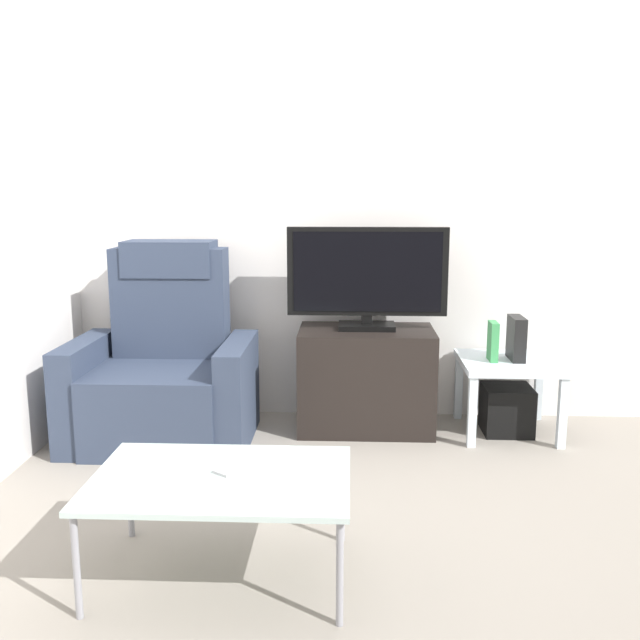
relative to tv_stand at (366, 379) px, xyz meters
name	(u,v)px	position (x,y,z in m)	size (l,w,h in m)	color
ground_plane	(392,489)	(0.10, -0.84, -0.29)	(6.40, 6.40, 0.00)	gray
wall_back	(385,201)	(0.10, 0.29, 1.01)	(6.40, 0.06, 2.60)	silver
tv_stand	(366,379)	(0.00, 0.00, 0.00)	(0.77, 0.46, 0.58)	black
television	(367,276)	(0.00, 0.02, 0.60)	(0.90, 0.20, 0.58)	black
recliner_armchair	(164,372)	(-1.12, -0.19, 0.08)	(0.98, 0.78, 1.08)	#2D384C
side_table	(509,371)	(0.80, -0.04, 0.07)	(0.54, 0.54, 0.42)	silver
subwoofer_box	(507,409)	(0.80, -0.04, -0.16)	(0.27, 0.27, 0.27)	black
book_upright	(493,341)	(0.70, -0.06, 0.24)	(0.04, 0.12, 0.22)	#388C4C
game_console	(516,338)	(0.84, -0.03, 0.25)	(0.07, 0.20, 0.24)	black
coffee_table	(221,482)	(-0.54, -1.59, 0.06)	(0.90, 0.60, 0.38)	#B2C6C1
cell_phone	(234,468)	(-0.51, -1.53, 0.09)	(0.07, 0.15, 0.01)	#B7B7BC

